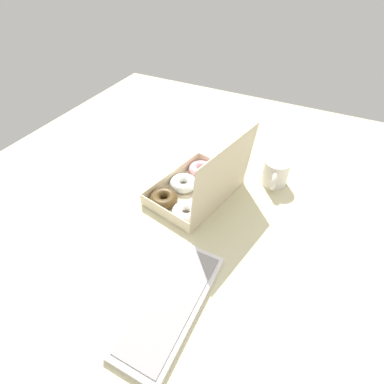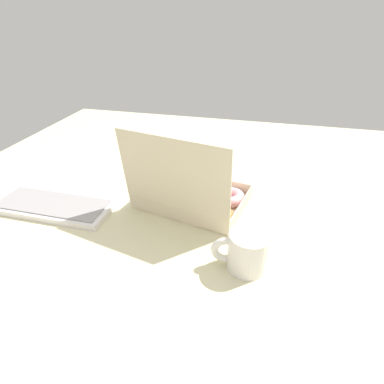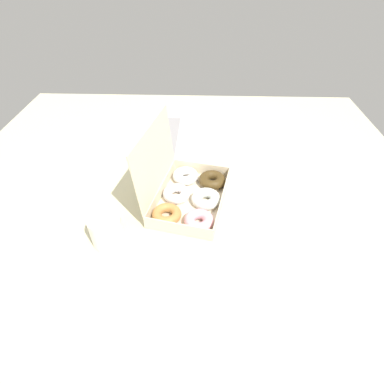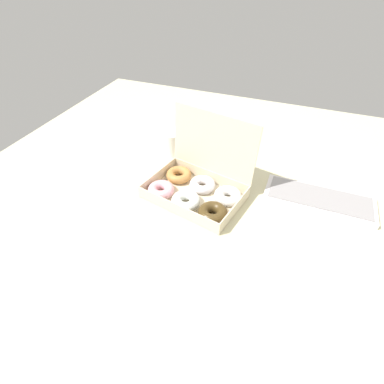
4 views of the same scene
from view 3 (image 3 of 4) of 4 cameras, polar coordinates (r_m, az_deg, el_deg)
name	(u,v)px [view 3 (image 3 of 4)]	position (r cm, az deg, el deg)	size (l,w,h in cm)	color
ground_plane	(184,200)	(106.26, -1.50, -1.60)	(180.00, 180.00, 2.00)	beige
donut_box	(188,192)	(102.76, -0.68, -0.04)	(37.02, 30.78, 26.83)	beige
keyboard	(165,137)	(138.48, -5.22, 10.37)	(37.03, 14.63, 2.20)	white
coffee_mug	(106,229)	(91.88, -15.98, -6.77)	(13.44, 9.47, 9.80)	white
paper_napkin	(271,243)	(94.39, 14.74, -9.35)	(14.94, 12.70, 0.15)	white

